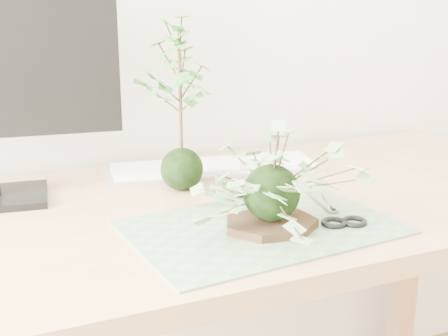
{
  "coord_description": "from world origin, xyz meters",
  "views": [
    {
      "loc": [
        -0.43,
        0.17,
        1.15
      ],
      "look_at": [
        0.0,
        1.14,
        0.84
      ],
      "focal_mm": 50.0,
      "sensor_mm": 36.0,
      "label": 1
    }
  ],
  "objects_px": {
    "desk": "(218,245)",
    "keyboard": "(213,168)",
    "maple_kokedama": "(180,65)",
    "ivy_kokedama": "(272,167)"
  },
  "relations": [
    {
      "from": "desk",
      "to": "maple_kokedama",
      "type": "xyz_separation_m",
      "value": [
        -0.03,
        0.11,
        0.35
      ]
    },
    {
      "from": "desk",
      "to": "maple_kokedama",
      "type": "height_order",
      "value": "maple_kokedama"
    },
    {
      "from": "desk",
      "to": "ivy_kokedama",
      "type": "distance_m",
      "value": 0.26
    },
    {
      "from": "ivy_kokedama",
      "to": "keyboard",
      "type": "distance_m",
      "value": 0.39
    },
    {
      "from": "ivy_kokedama",
      "to": "keyboard",
      "type": "bearing_deg",
      "value": 82.7
    },
    {
      "from": "desk",
      "to": "keyboard",
      "type": "distance_m",
      "value": 0.24
    },
    {
      "from": "maple_kokedama",
      "to": "desk",
      "type": "bearing_deg",
      "value": -72.92
    },
    {
      "from": "desk",
      "to": "keyboard",
      "type": "relative_size",
      "value": 3.13
    },
    {
      "from": "desk",
      "to": "maple_kokedama",
      "type": "relative_size",
      "value": 4.3
    },
    {
      "from": "maple_kokedama",
      "to": "keyboard",
      "type": "height_order",
      "value": "maple_kokedama"
    }
  ]
}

